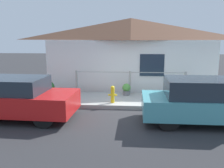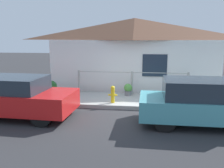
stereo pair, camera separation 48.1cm
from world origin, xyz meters
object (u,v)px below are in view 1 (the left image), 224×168
potted_plant_by_fence (49,87)px  potted_plant_corner (173,91)px  fire_hydrant (113,94)px  potted_plant_near_hydrant (126,89)px  car_left (17,98)px  car_right (204,101)px

potted_plant_by_fence → potted_plant_corner: bearing=-0.9°
fire_hydrant → potted_plant_near_hydrant: 1.37m
car_left → fire_hydrant: bearing=31.2°
potted_plant_near_hydrant → potted_plant_corner: size_ratio=1.08×
fire_hydrant → potted_plant_corner: fire_hydrant is taller
car_left → potted_plant_near_hydrant: bearing=42.2°
car_left → potted_plant_near_hydrant: (3.50, 2.94, -0.27)m
fire_hydrant → potted_plant_corner: 2.62m
car_right → potted_plant_corner: car_right is taller
car_right → potted_plant_by_fence: 6.42m
potted_plant_corner → potted_plant_by_fence: bearing=179.1°
car_right → fire_hydrant: size_ratio=5.85×
fire_hydrant → potted_plant_by_fence: bearing=159.6°
potted_plant_by_fence → potted_plant_corner: (5.30, -0.08, -0.07)m
car_left → potted_plant_by_fence: size_ratio=6.34×
potted_plant_near_hydrant → fire_hydrant: bearing=-111.4°
potted_plant_by_fence → potted_plant_corner: size_ratio=1.27×
fire_hydrant → car_right: bearing=-29.5°
car_right → potted_plant_near_hydrant: bearing=130.2°
potted_plant_near_hydrant → potted_plant_corner: (1.93, -0.29, 0.00)m
fire_hydrant → potted_plant_near_hydrant: (0.50, 1.27, -0.08)m
car_left → fire_hydrant: 3.44m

